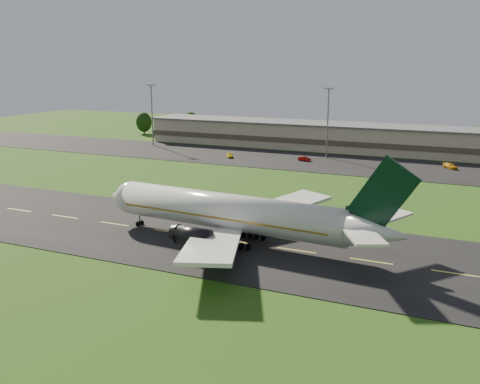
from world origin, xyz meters
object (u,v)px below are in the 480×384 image
at_px(service_vehicle_c, 389,163).
at_px(service_vehicle_b, 304,159).
at_px(airliner, 234,213).
at_px(light_mast_west, 152,107).
at_px(light_mast_centre, 328,114).
at_px(service_vehicle_a, 230,155).
at_px(service_vehicle_d, 450,166).
at_px(terminal, 344,138).

bearing_deg(service_vehicle_c, service_vehicle_b, -153.85).
relative_size(airliner, light_mast_west, 2.52).
xyz_separation_m(light_mast_centre, service_vehicle_b, (-4.26, -7.94, -12.02)).
bearing_deg(light_mast_centre, service_vehicle_a, -156.28).
bearing_deg(light_mast_west, service_vehicle_d, -2.00).
relative_size(service_vehicle_a, service_vehicle_d, 0.85).
distance_m(light_mast_west, service_vehicle_b, 57.58).
bearing_deg(light_mast_west, light_mast_centre, 0.00).
relative_size(light_mast_centre, service_vehicle_a, 5.22).
height_order(service_vehicle_a, service_vehicle_c, service_vehicle_c).
height_order(terminal, light_mast_west, light_mast_west).
bearing_deg(terminal, service_vehicle_c, -51.75).
bearing_deg(service_vehicle_b, airliner, -161.15).
bearing_deg(service_vehicle_d, terminal, 109.50).
distance_m(light_mast_west, service_vehicle_d, 95.10).
xyz_separation_m(airliner, service_vehicle_d, (27.54, 76.77, -3.90)).
distance_m(light_mast_centre, service_vehicle_a, 30.87).
distance_m(airliner, service_vehicle_d, 81.65).
bearing_deg(service_vehicle_b, light_mast_centre, -18.02).
height_order(airliner, light_mast_west, light_mast_west).
xyz_separation_m(service_vehicle_c, service_vehicle_d, (15.38, 2.74, -0.09)).
distance_m(service_vehicle_c, service_vehicle_d, 15.62).
height_order(service_vehicle_a, service_vehicle_d, service_vehicle_d).
xyz_separation_m(light_mast_west, service_vehicle_b, (55.74, -7.94, -12.02)).
bearing_deg(service_vehicle_a, terminal, 10.36).
xyz_separation_m(service_vehicle_b, service_vehicle_d, (38.55, 4.65, 0.05)).
height_order(light_mast_centre, service_vehicle_d, light_mast_centre).
xyz_separation_m(airliner, light_mast_west, (-66.75, 80.06, 8.08)).
bearing_deg(light_mast_west, terminal, 14.76).
xyz_separation_m(airliner, light_mast_centre, (-6.75, 80.06, 8.08)).
bearing_deg(light_mast_centre, service_vehicle_c, -17.67).
xyz_separation_m(airliner, service_vehicle_a, (-32.80, 68.61, -3.90)).
xyz_separation_m(light_mast_west, service_vehicle_a, (33.95, -11.45, -11.97)).
xyz_separation_m(terminal, service_vehicle_c, (17.51, -22.21, -3.14)).
bearing_deg(service_vehicle_d, airliner, -149.61).
relative_size(airliner, service_vehicle_b, 13.65).
xyz_separation_m(terminal, service_vehicle_a, (-27.45, -27.63, -3.23)).
xyz_separation_m(light_mast_west, service_vehicle_c, (78.91, -6.02, -11.89)).
bearing_deg(airliner, service_vehicle_d, 74.10).
distance_m(light_mast_centre, service_vehicle_b, 15.02).
height_order(light_mast_west, service_vehicle_a, light_mast_west).
bearing_deg(terminal, light_mast_centre, -94.95).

